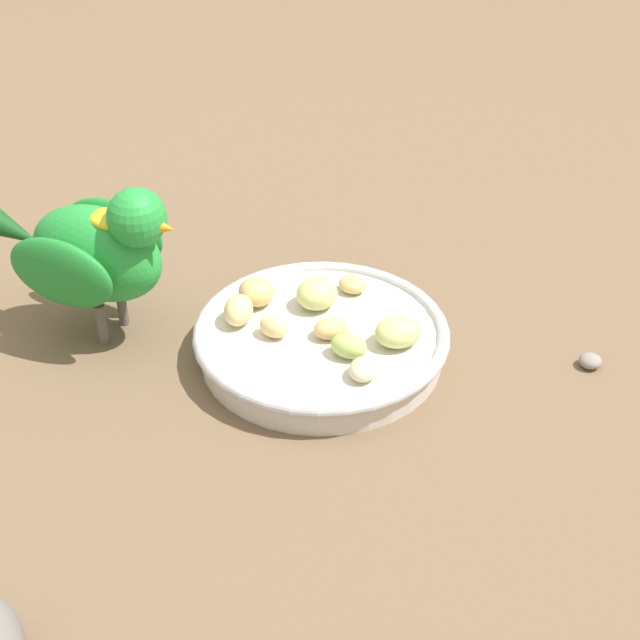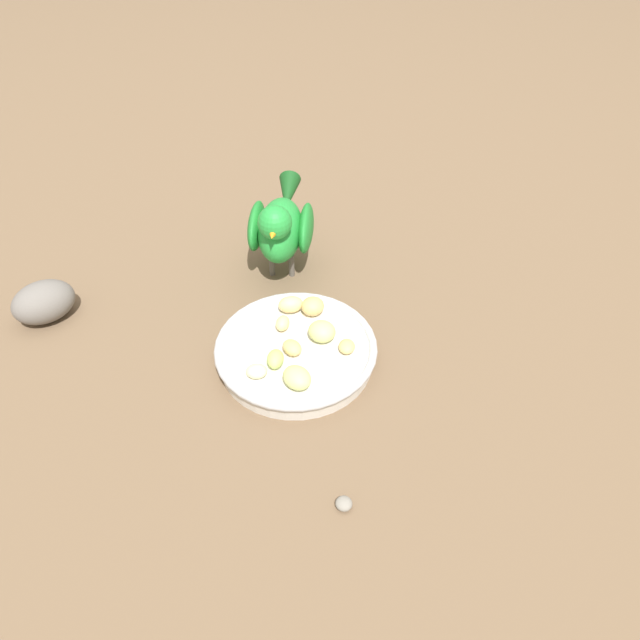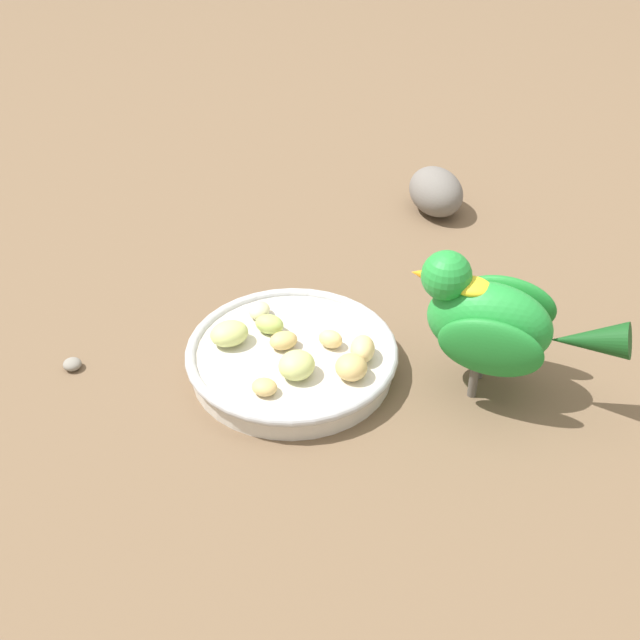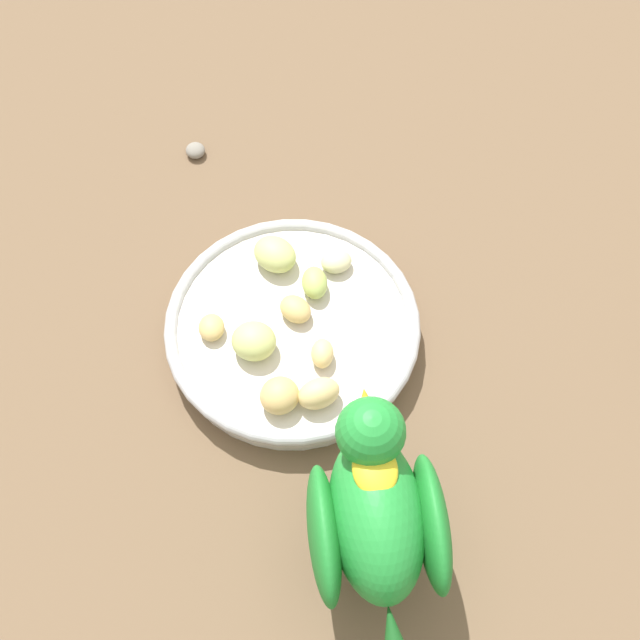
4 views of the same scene
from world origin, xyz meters
TOP-DOWN VIEW (x-y plane):
  - ground_plane at (0.00, 0.00)m, footprint 4.00×4.00m
  - feeding_bowl at (-0.02, 0.02)m, footprint 0.21×0.21m
  - apple_piece_0 at (-0.01, -0.04)m, footprint 0.04×0.03m
  - apple_piece_1 at (0.00, -0.01)m, footprint 0.02×0.03m
  - apple_piece_2 at (-0.02, 0.03)m, footprint 0.04×0.04m
  - apple_piece_3 at (-0.09, 0.02)m, footprint 0.02×0.02m
  - apple_piece_4 at (-0.04, -0.04)m, footprint 0.04×0.04m
  - apple_piece_5 at (-0.03, 0.09)m, footprint 0.05×0.05m
  - apple_piece_6 at (0.02, 0.08)m, footprint 0.03×0.03m
  - apple_piece_7 at (0.00, 0.06)m, footprint 0.02×0.03m
  - apple_piece_8 at (-0.05, 0.01)m, footprint 0.05×0.04m
  - parrot at (0.02, -0.16)m, footprint 0.09×0.20m
  - rock_large at (0.33, -0.03)m, footprint 0.11×0.10m
  - pebble_0 at (-0.10, 0.23)m, footprint 0.03×0.03m

SIDE VIEW (x-z plane):
  - ground_plane at x=0.00m, z-range 0.00..0.00m
  - pebble_0 at x=-0.10m, z-range 0.00..0.01m
  - feeding_bowl at x=-0.02m, z-range 0.00..0.03m
  - rock_large at x=0.33m, z-range 0.00..0.06m
  - apple_piece_3 at x=-0.09m, z-range 0.02..0.04m
  - apple_piece_6 at x=0.02m, z-range 0.02..0.04m
  - apple_piece_2 at x=-0.02m, z-range 0.02..0.04m
  - apple_piece_1 at x=0.00m, z-range 0.02..0.04m
  - apple_piece_7 at x=0.00m, z-range 0.02..0.04m
  - apple_piece_0 at x=-0.01m, z-range 0.02..0.05m
  - apple_piece_4 at x=-0.04m, z-range 0.02..0.05m
  - apple_piece_5 at x=-0.03m, z-range 0.02..0.05m
  - apple_piece_8 at x=-0.05m, z-range 0.02..0.05m
  - parrot at x=0.02m, z-range 0.01..0.15m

